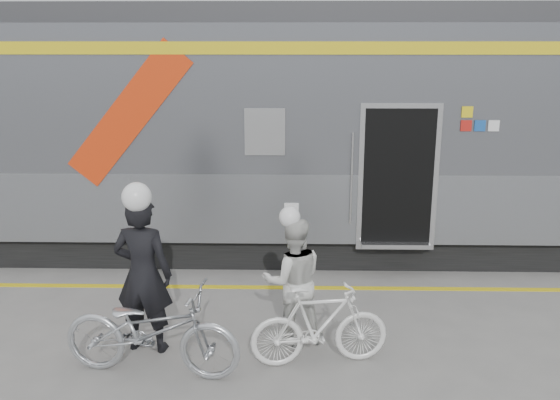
{
  "coord_description": "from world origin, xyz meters",
  "views": [
    {
      "loc": [
        -0.0,
        -6.01,
        3.55
      ],
      "look_at": [
        -0.16,
        1.6,
        1.5
      ],
      "focal_mm": 38.0,
      "sensor_mm": 36.0,
      "label": 1
    }
  ],
  "objects_px": {
    "woman": "(293,281)",
    "bicycle_right": "(320,326)",
    "man": "(143,275)",
    "bicycle_left": "(151,330)"
  },
  "relations": [
    {
      "from": "man",
      "to": "bicycle_right",
      "type": "xyz_separation_m",
      "value": [
        2.03,
        -0.31,
        -0.47
      ]
    },
    {
      "from": "bicycle_right",
      "to": "man",
      "type": "bearing_deg",
      "value": 72.27
    },
    {
      "from": "bicycle_left",
      "to": "woman",
      "type": "bearing_deg",
      "value": -54.8
    },
    {
      "from": "woman",
      "to": "bicycle_right",
      "type": "relative_size",
      "value": 0.99
    },
    {
      "from": "man",
      "to": "woman",
      "type": "xyz_separation_m",
      "value": [
        1.73,
        0.24,
        -0.16
      ]
    },
    {
      "from": "man",
      "to": "woman",
      "type": "height_order",
      "value": "man"
    },
    {
      "from": "man",
      "to": "bicycle_left",
      "type": "xyz_separation_m",
      "value": [
        0.2,
        -0.55,
        -0.42
      ]
    },
    {
      "from": "man",
      "to": "woman",
      "type": "relative_size",
      "value": 1.21
    },
    {
      "from": "woman",
      "to": "man",
      "type": "bearing_deg",
      "value": -1.15
    },
    {
      "from": "woman",
      "to": "bicycle_right",
      "type": "bearing_deg",
      "value": 109.44
    }
  ]
}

